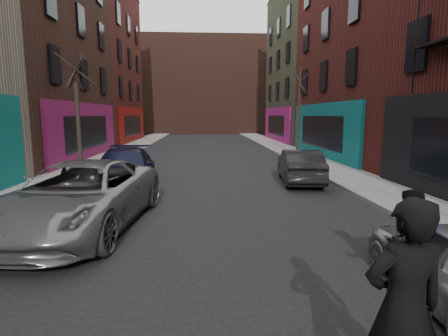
{
  "coord_description": "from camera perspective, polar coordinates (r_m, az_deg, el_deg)",
  "views": [
    {
      "loc": [
        -0.18,
        0.7,
        2.78
      ],
      "look_at": [
        0.27,
        8.41,
        1.6
      ],
      "focal_mm": 28.0,
      "sensor_mm": 36.0,
      "label": 1
    }
  ],
  "objects": [
    {
      "name": "sidewalk_left",
      "position": [
        30.04,
        -15.0,
        3.21
      ],
      "size": [
        2.5,
        84.0,
        0.13
      ],
      "primitive_type": "cube",
      "color": "gray",
      "rests_on": "ground"
    },
    {
      "name": "sidewalk_right",
      "position": [
        30.12,
        9.02,
        3.41
      ],
      "size": [
        2.5,
        84.0,
        0.13
      ],
      "primitive_type": "cube",
      "color": "gray",
      "rests_on": "ground"
    },
    {
      "name": "building_far",
      "position": [
        55.46,
        -3.23,
        13.04
      ],
      "size": [
        40.0,
        10.0,
        14.0
      ],
      "primitive_type": "cube",
      "color": "#47281E",
      "rests_on": "ground"
    },
    {
      "name": "tree_left_far",
      "position": [
        18.32,
        -22.87,
        9.9
      ],
      "size": [
        2.0,
        2.0,
        6.5
      ],
      "primitive_type": null,
      "color": "black",
      "rests_on": "sidewalk_left"
    },
    {
      "name": "tree_right_far",
      "position": [
        24.17,
        12.17,
        10.27
      ],
      "size": [
        2.0,
        2.0,
        6.8
      ],
      "primitive_type": null,
      "color": "black",
      "rests_on": "sidewalk_right"
    },
    {
      "name": "parked_left_far",
      "position": [
        9.26,
        -22.33,
        -4.2
      ],
      "size": [
        3.3,
        6.13,
        1.63
      ],
      "primitive_type": "imported",
      "rotation": [
        0.0,
        0.0,
        -0.1
      ],
      "color": "gray",
      "rests_on": "ground"
    },
    {
      "name": "parked_left_end",
      "position": [
        13.74,
        -15.99,
        -0.13
      ],
      "size": [
        2.55,
        5.35,
        1.5
      ],
      "primitive_type": "imported",
      "rotation": [
        0.0,
        0.0,
        0.09
      ],
      "color": "black",
      "rests_on": "ground"
    },
    {
      "name": "parked_right_end",
      "position": [
        14.74,
        12.25,
        0.33
      ],
      "size": [
        1.92,
        4.31,
        1.37
      ],
      "primitive_type": "imported",
      "rotation": [
        0.0,
        0.0,
        3.03
      ],
      "color": "black",
      "rests_on": "ground"
    },
    {
      "name": "skateboarder",
      "position": [
        3.63,
        27.25,
        -19.76
      ],
      "size": [
        0.75,
        0.5,
        2.01
      ],
      "primitive_type": "imported",
      "rotation": [
        0.0,
        0.0,
        3.17
      ],
      "color": "black",
      "rests_on": "skateboard"
    },
    {
      "name": "pedestrian",
      "position": [
        6.28,
        27.81,
        -10.39
      ],
      "size": [
        0.98,
        0.88,
        1.65
      ],
      "rotation": [
        0.0,
        0.0,
        3.53
      ],
      "color": "black",
      "rests_on": "ground"
    }
  ]
}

